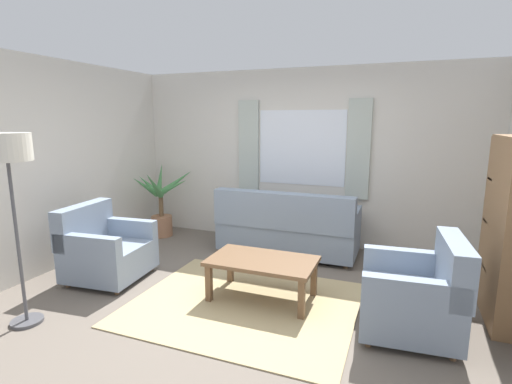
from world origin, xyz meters
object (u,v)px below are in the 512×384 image
(bookshelf, at_px, (505,240))
(standing_lamp, at_px, (8,161))
(couch, at_px, (287,229))
(armchair_left, at_px, (105,249))
(potted_plant, at_px, (161,205))
(coffee_table, at_px, (262,264))
(armchair_right, at_px, (417,295))

(bookshelf, bearing_deg, standing_lamp, 112.53)
(bookshelf, bearing_deg, couch, 67.94)
(armchair_left, relative_size, potted_plant, 0.78)
(couch, xyz_separation_m, armchair_left, (-1.76, -1.58, -0.01))
(standing_lamp, bearing_deg, coffee_table, 33.70)
(couch, bearing_deg, armchair_right, 137.07)
(couch, xyz_separation_m, coffee_table, (0.16, -1.41, 0.01))
(coffee_table, relative_size, bookshelf, 0.64)
(armchair_left, height_order, standing_lamp, standing_lamp)
(couch, height_order, armchair_left, couch)
(armchair_right, relative_size, potted_plant, 0.77)
(couch, distance_m, armchair_right, 2.24)
(coffee_table, bearing_deg, armchair_right, -4.44)
(armchair_right, xyz_separation_m, bookshelf, (0.73, 0.56, 0.41))
(potted_plant, xyz_separation_m, standing_lamp, (0.42, -2.76, 1.01))
(armchair_right, distance_m, bookshelf, 1.01)
(couch, height_order, bookshelf, bookshelf)
(couch, height_order, potted_plant, potted_plant)
(armchair_right, bearing_deg, standing_lamp, -75.64)
(armchair_left, distance_m, bookshelf, 4.20)
(bookshelf, relative_size, standing_lamp, 0.98)
(armchair_left, relative_size, bookshelf, 0.53)
(armchair_right, distance_m, potted_plant, 4.12)
(coffee_table, distance_m, potted_plant, 2.75)
(potted_plant, bearing_deg, armchair_left, -77.29)
(couch, relative_size, armchair_right, 2.11)
(potted_plant, relative_size, standing_lamp, 0.66)
(armchair_left, xyz_separation_m, bookshelf, (4.14, 0.62, 0.41))
(armchair_left, bearing_deg, standing_lamp, 177.26)
(couch, height_order, coffee_table, couch)
(couch, distance_m, armchair_left, 2.37)
(couch, distance_m, bookshelf, 2.59)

